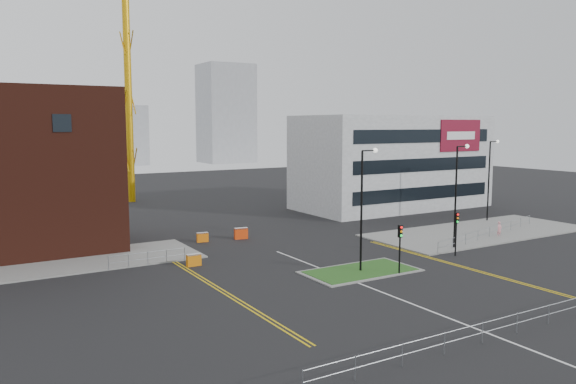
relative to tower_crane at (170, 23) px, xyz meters
name	(u,v)px	position (x,y,z in m)	size (l,w,h in m)	color
ground	(417,306)	(-3.43, -52.49, -24.83)	(200.00, 200.00, 0.00)	black
pavement_left	(15,269)	(-23.43, -30.49, -24.77)	(28.00, 8.00, 0.12)	slate
pavement_right	(479,232)	(18.57, -38.49, -24.77)	(24.00, 10.00, 0.12)	slate
island_kerb	(360,271)	(-1.43, -44.49, -24.79)	(8.60, 4.60, 0.08)	slate
grass_island	(360,271)	(-1.43, -44.49, -24.77)	(8.00, 4.00, 0.12)	#20521B
office_block	(392,162)	(22.58, -20.51, -18.83)	(25.00, 12.20, 12.00)	#A3A6A8
tower_crane	(170,23)	(0.00, 0.00, 0.00)	(48.52, 23.16, 35.85)	#CC930C
streetlamp_island	(364,200)	(-1.21, -44.49, -19.42)	(1.46, 0.36, 9.18)	black
streetlamp_right_near	(458,188)	(10.79, -42.49, -19.42)	(1.46, 0.36, 9.18)	black
streetlamp_right_far	(490,174)	(24.79, -34.49, -19.42)	(1.46, 0.36, 9.18)	black
traffic_light_island	(400,240)	(0.57, -46.51, -22.27)	(0.28, 0.33, 3.65)	black
traffic_light_right	(456,225)	(8.57, -44.51, -22.27)	(0.28, 0.33, 3.65)	black
railing_front	(500,323)	(-3.43, -58.49, -24.05)	(24.05, 0.05, 1.10)	gray
railing_left	(148,256)	(-14.43, -34.49, -24.09)	(6.05, 0.05, 1.10)	gray
railing_right	(490,230)	(17.07, -40.99, -24.06)	(19.05, 5.05, 1.10)	gray
centre_line	(394,297)	(-3.43, -50.49, -24.83)	(0.15, 30.00, 0.01)	silver
yellow_left_a	(213,287)	(-12.43, -42.49, -24.83)	(0.12, 24.00, 0.01)	gold
yellow_left_b	(217,286)	(-12.13, -42.49, -24.83)	(0.12, 24.00, 0.01)	gold
yellow_right_a	(452,265)	(6.07, -46.49, -24.83)	(0.12, 20.00, 0.01)	gold
yellow_right_b	(455,264)	(6.37, -46.49, -24.83)	(0.12, 20.00, 0.01)	gold
skyline_b	(98,136)	(6.57, 77.51, -16.83)	(24.00, 12.00, 16.00)	gray
skyline_c	(226,114)	(41.57, 72.51, -10.83)	(14.00, 12.00, 28.00)	gray
skyline_d	(20,143)	(-11.43, 87.51, -18.83)	(30.00, 12.00, 12.00)	gray
pedestrian	(499,229)	(18.22, -41.18, -24.06)	(0.56, 0.37, 1.55)	pink
barrier_left	(194,259)	(-11.43, -36.49, -24.32)	(1.14, 0.39, 0.96)	orange
barrier_mid	(202,237)	(-7.43, -28.49, -24.35)	(1.11, 0.49, 0.90)	orange
barrier_right	(241,233)	(-3.71, -29.03, -24.25)	(1.33, 0.63, 1.08)	#E53C0C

